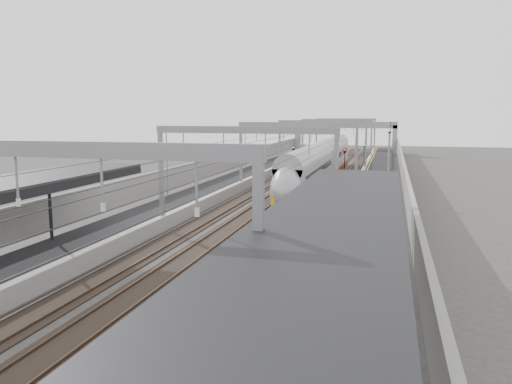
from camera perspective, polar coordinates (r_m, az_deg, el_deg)
The scene contains 13 objects.
platform_left at distance 59.20m, azimuth -2.46°, elevation 1.17°, with size 4.00×120.00×1.00m, color black.
platform_right at distance 56.51m, azimuth 13.20°, elevation 0.58°, with size 4.00×120.00×1.00m, color black.
tracks at distance 57.38m, azimuth 5.18°, elevation 0.44°, with size 11.40×140.00×0.20m.
overhead_line at distance 63.34m, azimuth 6.30°, elevation 6.75°, with size 13.00×140.00×6.60m.
canopy_right at distance 14.40m, azimuth 7.96°, elevation -4.47°, with size 4.40×30.00×4.24m.
overbridge at distance 111.40m, azimuth 10.16°, elevation 7.11°, with size 22.00×2.20×6.90m.
wall_left at distance 60.10m, azimuth -5.38°, elevation 2.31°, with size 0.30×120.00×3.20m, color gray.
wall_right at distance 56.36m, azimuth 16.49°, elevation 1.55°, with size 0.30×120.00×3.20m, color gray.
train at distance 61.13m, azimuth 7.29°, elevation 2.79°, with size 2.61×47.53×4.13m.
bench at distance 21.34m, azimuth 7.76°, elevation -9.84°, with size 0.52×1.87×0.96m.
signal_green at distance 79.76m, azimuth 4.28°, elevation 4.51°, with size 0.32×0.32×3.48m.
signal_red_near at distance 75.33m, azimuth 10.11°, elevation 4.15°, with size 0.32×0.32×3.48m.
signal_red_far at distance 87.84m, azimuth 12.28°, elevation 4.73°, with size 0.32×0.32×3.48m.
Camera 1 is at (9.72, -10.94, 8.38)m, focal length 35.00 mm.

